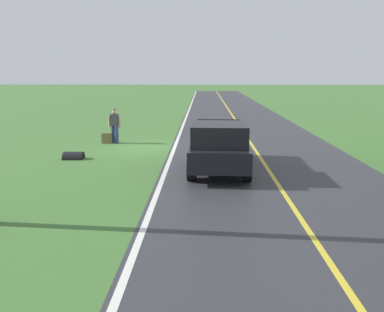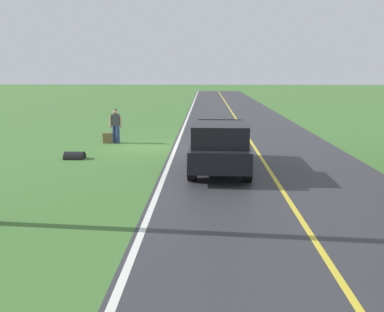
{
  "view_description": "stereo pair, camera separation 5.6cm",
  "coord_description": "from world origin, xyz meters",
  "views": [
    {
      "loc": [
        -2.68,
        19.53,
        3.52
      ],
      "look_at": [
        -2.39,
        9.09,
        1.42
      ],
      "focal_mm": 39.22,
      "sensor_mm": 36.0,
      "label": 1
    },
    {
      "loc": [
        -2.73,
        19.53,
        3.52
      ],
      "look_at": [
        -2.39,
        9.09,
        1.42
      ],
      "focal_mm": 39.22,
      "sensor_mm": 36.0,
      "label": 2
    }
  ],
  "objects": [
    {
      "name": "pickup_truck_passing",
      "position": [
        -3.25,
        4.71,
        0.97
      ],
      "size": [
        2.22,
        5.46,
        1.82
      ],
      "color": "black",
      "rests_on": "ground"
    },
    {
      "name": "lane_centre_line",
      "position": [
        -5.07,
        0.0,
        0.01
      ],
      "size": [
        0.14,
        117.6,
        0.0
      ],
      "primitive_type": "cube",
      "color": "gold",
      "rests_on": "ground"
    },
    {
      "name": "lane_edge_line",
      "position": [
        -1.32,
        0.0,
        0.01
      ],
      "size": [
        0.16,
        117.6,
        0.0
      ],
      "primitive_type": "cube",
      "color": "silver",
      "rests_on": "ground"
    },
    {
      "name": "road_surface",
      "position": [
        -5.07,
        0.0,
        0.0
      ],
      "size": [
        7.86,
        120.0,
        0.0
      ],
      "primitive_type": "cube",
      "color": "#333338",
      "rests_on": "ground"
    },
    {
      "name": "hitchhiker_walking",
      "position": [
        1.77,
        -1.23,
        0.98
      ],
      "size": [
        0.62,
        0.51,
        1.75
      ],
      "color": "navy",
      "rests_on": "ground"
    },
    {
      "name": "drainage_culvert",
      "position": [
        2.66,
        2.76,
        0.0
      ],
      "size": [
        0.8,
        0.6,
        0.6
      ],
      "primitive_type": "cylinder",
      "rotation": [
        0.0,
        1.57,
        0.0
      ],
      "color": "black",
      "rests_on": "ground"
    },
    {
      "name": "suitcase_carried",
      "position": [
        2.18,
        -1.14,
        0.26
      ],
      "size": [
        0.47,
        0.22,
        0.51
      ],
      "primitive_type": "cube",
      "rotation": [
        0.0,
        0.0,
        1.62
      ],
      "color": "brown",
      "rests_on": "ground"
    },
    {
      "name": "ground_plane",
      "position": [
        0.0,
        0.0,
        0.0
      ],
      "size": [
        200.0,
        200.0,
        0.0
      ],
      "primitive_type": "plane",
      "color": "#427033"
    }
  ]
}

